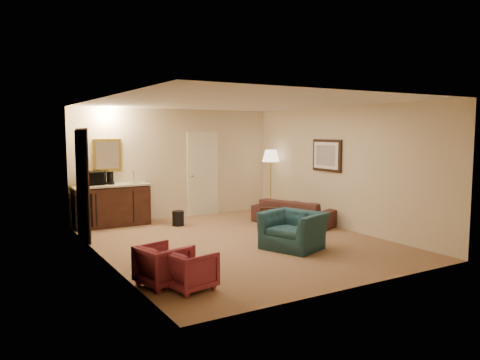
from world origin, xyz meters
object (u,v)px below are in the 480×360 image
object	(u,v)px
teal_armchair	(293,224)
rose_chair_far	(163,263)
rose_chair_near	(190,268)
waste_bin	(178,218)
microwave	(91,177)
wetbar_cabinet	(112,205)
coffee_maker	(110,178)
floor_lamp	(271,182)
sofa	(295,208)
coffee_table	(274,215)

from	to	relation	value
teal_armchair	rose_chair_far	world-z (taller)	teal_armchair
teal_armchair	rose_chair_near	size ratio (longest dim) A/B	1.73
waste_bin	microwave	size ratio (longest dim) A/B	0.61
wetbar_cabinet	coffee_maker	size ratio (longest dim) A/B	5.77
microwave	floor_lamp	bearing A→B (deg)	-12.89
sofa	microwave	xyz separation A→B (m)	(-4.01, 1.94, 0.73)
wetbar_cabinet	rose_chair_far	xyz separation A→B (m)	(-0.50, -4.32, -0.15)
waste_bin	rose_chair_near	bearing A→B (deg)	-110.89
sofa	rose_chair_near	xyz separation A→B (m)	(-3.85, -2.82, -0.08)
rose_chair_near	coffee_table	distance (m)	4.49
rose_chair_far	floor_lamp	xyz separation A→B (m)	(4.35, 3.78, 0.51)
rose_chair_near	waste_bin	xyz separation A→B (m)	(1.51, 3.96, -0.13)
sofa	coffee_maker	distance (m)	4.13
sofa	teal_armchair	xyz separation A→B (m)	(-1.36, -1.76, 0.07)
wetbar_cabinet	sofa	bearing A→B (deg)	-27.31
coffee_table	microwave	size ratio (longest dim) A/B	1.40
waste_bin	teal_armchair	bearing A→B (deg)	-71.39
rose_chair_far	coffee_maker	world-z (taller)	coffee_maker
teal_armchair	waste_bin	distance (m)	3.07
teal_armchair	rose_chair_near	bearing A→B (deg)	-88.29
coffee_table	teal_armchair	bearing A→B (deg)	-115.26
teal_armchair	microwave	bearing A→B (deg)	-165.76
sofa	floor_lamp	distance (m)	1.42
rose_chair_near	microwave	world-z (taller)	microwave
coffee_table	microwave	distance (m)	4.07
rose_chair_near	coffee_table	bearing A→B (deg)	-61.01
wetbar_cabinet	microwave	xyz separation A→B (m)	(-0.41, 0.08, 0.64)
floor_lamp	coffee_maker	distance (m)	3.91
wetbar_cabinet	microwave	bearing A→B (deg)	168.95
sofa	teal_armchair	size ratio (longest dim) A/B	1.87
rose_chair_near	coffee_maker	world-z (taller)	coffee_maker
rose_chair_near	waste_bin	world-z (taller)	rose_chair_near
rose_chair_far	waste_bin	bearing A→B (deg)	-39.96
microwave	sofa	bearing A→B (deg)	-30.46
floor_lamp	rose_chair_far	bearing A→B (deg)	-138.99
teal_armchair	coffee_table	size ratio (longest dim) A/B	1.35
sofa	rose_chair_far	distance (m)	4.78
rose_chair_near	microwave	xyz separation A→B (m)	(-0.16, 4.76, 0.81)
sofa	waste_bin	distance (m)	2.61
coffee_table	coffee_maker	world-z (taller)	coffee_maker
coffee_table	floor_lamp	xyz separation A→B (m)	(0.72, 1.18, 0.60)
sofa	coffee_table	distance (m)	0.51
wetbar_cabinet	waste_bin	xyz separation A→B (m)	(1.26, -0.72, -0.30)
coffee_maker	coffee_table	bearing A→B (deg)	-30.67
rose_chair_far	floor_lamp	size ratio (longest dim) A/B	0.38
floor_lamp	teal_armchair	bearing A→B (deg)	-117.63
rose_chair_near	rose_chair_far	distance (m)	0.44
rose_chair_far	microwave	size ratio (longest dim) A/B	1.14
sofa	floor_lamp	bearing A→B (deg)	-34.63
wetbar_cabinet	waste_bin	size ratio (longest dim) A/B	5.02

